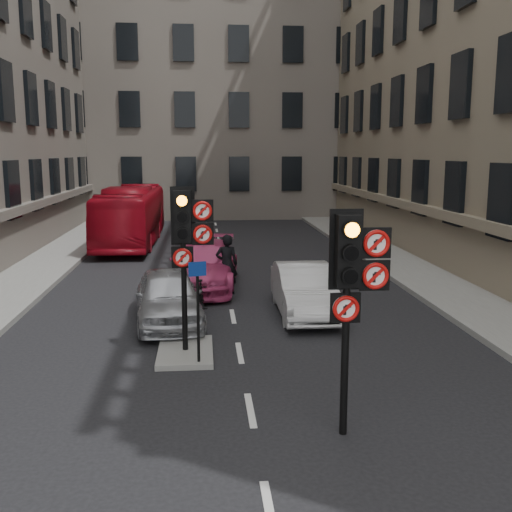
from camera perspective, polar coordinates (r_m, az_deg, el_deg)
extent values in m
plane|color=black|center=(8.95, 0.54, -19.74)|extent=(120.00, 120.00, 0.00)
cube|color=gray|center=(21.21, -22.65, -2.67)|extent=(3.00, 50.00, 0.16)
cube|color=gray|center=(21.73, 16.55, -2.03)|extent=(3.00, 50.00, 0.16)
cube|color=gray|center=(13.47, -6.73, -9.06)|extent=(1.20, 2.00, 0.12)
cube|color=slate|center=(46.08, -4.29, 16.86)|extent=(30.00, 14.00, 20.00)
cylinder|color=black|center=(9.57, 8.45, -9.91)|extent=(0.12, 0.12, 2.40)
cube|color=black|center=(9.13, 8.73, 0.48)|extent=(0.36, 0.28, 1.10)
cube|color=black|center=(9.25, 8.54, 0.61)|extent=(0.52, 0.03, 1.25)
cylinder|color=orange|center=(8.84, 9.17, 2.46)|extent=(0.22, 0.01, 0.22)
cylinder|color=black|center=(8.89, 9.11, 0.22)|extent=(0.22, 0.01, 0.22)
cylinder|color=black|center=(8.96, 9.05, -1.99)|extent=(0.22, 0.01, 0.22)
cube|color=black|center=(9.20, 11.32, 1.23)|extent=(0.47, 0.05, 0.47)
cylinder|color=white|center=(9.16, 11.39, 1.19)|extent=(0.41, 0.02, 0.41)
torus|color=#BF0C0A|center=(9.14, 11.42, 1.18)|extent=(0.41, 0.06, 0.41)
cube|color=#BF0C0A|center=(9.14, 11.43, 1.18)|extent=(0.25, 0.01, 0.25)
cube|color=black|center=(9.28, 11.22, -1.82)|extent=(0.47, 0.05, 0.47)
cylinder|color=white|center=(9.25, 11.29, -1.87)|extent=(0.41, 0.02, 0.41)
torus|color=#BF0C0A|center=(9.23, 11.31, -1.89)|extent=(0.41, 0.06, 0.41)
cube|color=#BF0C0A|center=(9.23, 11.32, -1.89)|extent=(0.25, 0.01, 0.25)
cube|color=black|center=(9.29, 8.50, -4.90)|extent=(0.47, 0.05, 0.47)
cylinder|color=white|center=(9.25, 8.56, -4.97)|extent=(0.41, 0.02, 0.41)
torus|color=#BF0C0A|center=(9.23, 8.58, -4.99)|extent=(0.41, 0.06, 0.41)
cube|color=#BF0C0A|center=(9.23, 8.59, -5.00)|extent=(0.25, 0.01, 0.25)
cylinder|color=black|center=(13.12, -6.85, -3.85)|extent=(0.12, 0.12, 2.40)
cube|color=black|center=(12.82, -7.01, 3.77)|extent=(0.36, 0.28, 1.10)
cube|color=black|center=(12.95, -6.99, 3.83)|extent=(0.52, 0.03, 1.25)
cylinder|color=orange|center=(12.54, -7.08, 5.24)|extent=(0.22, 0.02, 0.22)
cylinder|color=black|center=(12.57, -7.04, 3.65)|extent=(0.22, 0.02, 0.22)
cylinder|color=black|center=(12.62, -7.01, 2.07)|extent=(0.22, 0.02, 0.22)
cube|color=black|center=(12.78, -5.13, 4.33)|extent=(0.47, 0.05, 0.47)
cylinder|color=white|center=(12.74, -5.13, 4.31)|extent=(0.41, 0.02, 0.41)
torus|color=#BF0C0A|center=(12.72, -5.13, 4.30)|extent=(0.41, 0.06, 0.41)
cube|color=#BF0C0A|center=(12.72, -5.13, 4.30)|extent=(0.25, 0.02, 0.25)
cube|color=black|center=(12.84, -5.10, 2.11)|extent=(0.47, 0.05, 0.47)
cylinder|color=white|center=(12.80, -5.10, 2.08)|extent=(0.41, 0.02, 0.41)
torus|color=#BF0C0A|center=(12.78, -5.10, 2.07)|extent=(0.41, 0.06, 0.41)
cube|color=#BF0C0A|center=(12.78, -5.10, 2.07)|extent=(0.25, 0.02, 0.25)
cube|color=black|center=(12.92, -7.02, -0.12)|extent=(0.47, 0.05, 0.47)
cylinder|color=white|center=(12.88, -7.02, -0.15)|extent=(0.41, 0.02, 0.41)
torus|color=#BF0C0A|center=(12.87, -7.02, -0.16)|extent=(0.41, 0.06, 0.41)
cube|color=#BF0C0A|center=(12.86, -7.02, -0.17)|extent=(0.25, 0.02, 0.25)
imported|color=#A9ABB0|center=(15.76, -8.35, -3.84)|extent=(2.08, 4.29, 1.41)
imported|color=silver|center=(16.46, 4.62, -3.25)|extent=(1.50, 4.17, 1.37)
imported|color=#C53A71|center=(19.71, -4.99, -0.86)|extent=(2.55, 5.32, 1.50)
imported|color=maroon|center=(29.41, -11.78, 3.80)|extent=(2.46, 10.00, 2.78)
imported|color=black|center=(16.37, -5.38, -4.08)|extent=(0.59, 1.62, 0.95)
imported|color=black|center=(18.72, -2.81, -0.80)|extent=(0.71, 0.49, 1.89)
cylinder|color=black|center=(12.38, -5.54, -5.44)|extent=(0.06, 0.06, 2.08)
cube|color=navy|center=(12.12, -5.62, -1.24)|extent=(0.36, 0.14, 0.29)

